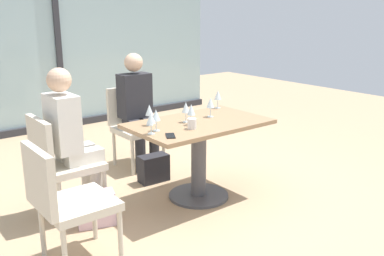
{
  "coord_description": "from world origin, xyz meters",
  "views": [
    {
      "loc": [
        -2.38,
        -2.9,
        1.71
      ],
      "look_at": [
        0.0,
        0.1,
        0.65
      ],
      "focal_mm": 40.33,
      "sensor_mm": 36.0,
      "label": 1
    }
  ],
  "objects": [
    {
      "name": "window_wall_backdrop",
      "position": [
        0.0,
        3.2,
        1.21
      ],
      "size": [
        5.28,
        0.1,
        2.7
      ],
      "color": "#9AB7BC",
      "rests_on": "ground_plane"
    },
    {
      "name": "wine_glass_2",
      "position": [
        -0.12,
        -0.04,
        0.86
      ],
      "size": [
        0.07,
        0.07,
        0.18
      ],
      "color": "silver",
      "rests_on": "dining_table_main"
    },
    {
      "name": "handbag_1",
      "position": [
        -1.0,
        0.1,
        0.14
      ],
      "size": [
        0.34,
        0.25,
        0.28
      ],
      "primitive_type": "cube",
      "rotation": [
        0.0,
        0.0,
        -0.32
      ],
      "color": "beige",
      "rests_on": "ground_plane"
    },
    {
      "name": "chair_side_end",
      "position": [
        -1.41,
        -0.3,
        0.5
      ],
      "size": [
        0.5,
        0.46,
        0.87
      ],
      "color": "beige",
      "rests_on": "ground_plane"
    },
    {
      "name": "cell_phone_on_table",
      "position": [
        -0.47,
        -0.21,
        0.73
      ],
      "size": [
        0.13,
        0.16,
        0.01
      ],
      "primitive_type": "cube",
      "rotation": [
        0.0,
        0.0,
        -0.53
      ],
      "color": "black",
      "rests_on": "dining_table_main"
    },
    {
      "name": "wine_glass_4",
      "position": [
        -0.55,
        -0.06,
        0.86
      ],
      "size": [
        0.07,
        0.07,
        0.18
      ],
      "color": "silver",
      "rests_on": "dining_table_main"
    },
    {
      "name": "coffee_cup",
      "position": [
        -0.2,
        -0.14,
        0.78
      ],
      "size": [
        0.08,
        0.08,
        0.09
      ],
      "primitive_type": "cylinder",
      "color": "white",
      "rests_on": "dining_table_main"
    },
    {
      "name": "wine_glass_1",
      "position": [
        0.2,
        0.07,
        0.86
      ],
      "size": [
        0.07,
        0.07,
        0.18
      ],
      "color": "silver",
      "rests_on": "dining_table_main"
    },
    {
      "name": "person_far_left",
      "position": [
        -1.02,
        0.45,
        0.7
      ],
      "size": [
        0.39,
        0.34,
        1.26
      ],
      "color": "silver",
      "rests_on": "ground_plane"
    },
    {
      "name": "chair_near_window",
      "position": [
        0.0,
        1.15,
        0.5
      ],
      "size": [
        0.46,
        0.51,
        0.87
      ],
      "color": "beige",
      "rests_on": "ground_plane"
    },
    {
      "name": "handbag_0",
      "position": [
        -0.12,
        0.58,
        0.14
      ],
      "size": [
        0.31,
        0.18,
        0.28
      ],
      "primitive_type": "cube",
      "rotation": [
        0.0,
        0.0,
        -0.06
      ],
      "color": "#232328",
      "rests_on": "ground_plane"
    },
    {
      "name": "wine_glass_3",
      "position": [
        0.51,
        0.31,
        0.86
      ],
      "size": [
        0.07,
        0.07,
        0.18
      ],
      "color": "silver",
      "rests_on": "dining_table_main"
    },
    {
      "name": "wine_glass_0",
      "position": [
        -0.47,
        -0.01,
        0.86
      ],
      "size": [
        0.07,
        0.07,
        0.18
      ],
      "color": "silver",
      "rests_on": "dining_table_main"
    },
    {
      "name": "dining_table_main",
      "position": [
        0.0,
        0.0,
        0.53
      ],
      "size": [
        1.24,
        0.77,
        0.73
      ],
      "color": "#997551",
      "rests_on": "ground_plane"
    },
    {
      "name": "wine_glass_5",
      "position": [
        -0.41,
        0.17,
        0.86
      ],
      "size": [
        0.07,
        0.07,
        0.18
      ],
      "color": "silver",
      "rests_on": "dining_table_main"
    },
    {
      "name": "person_near_window",
      "position": [
        -0.0,
        1.05,
        0.7
      ],
      "size": [
        0.34,
        0.39,
        1.26
      ],
      "color": "#28282D",
      "rests_on": "ground_plane"
    },
    {
      "name": "ground_plane",
      "position": [
        0.0,
        0.0,
        0.0
      ],
      "size": [
        12.0,
        12.0,
        0.0
      ],
      "primitive_type": "plane",
      "color": "tan"
    },
    {
      "name": "wine_glass_6",
      "position": [
        -0.1,
        0.06,
        0.86
      ],
      "size": [
        0.07,
        0.07,
        0.18
      ],
      "color": "silver",
      "rests_on": "dining_table_main"
    },
    {
      "name": "chair_far_left",
      "position": [
        -1.13,
        0.45,
        0.5
      ],
      "size": [
        0.5,
        0.46,
        0.87
      ],
      "color": "beige",
      "rests_on": "ground_plane"
    }
  ]
}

